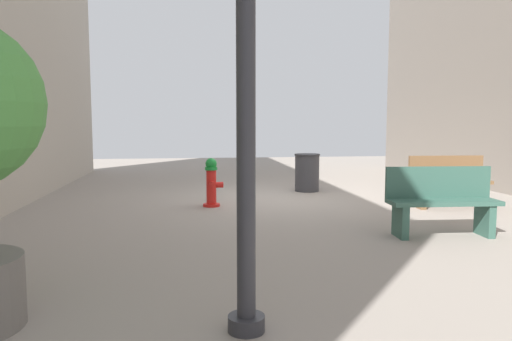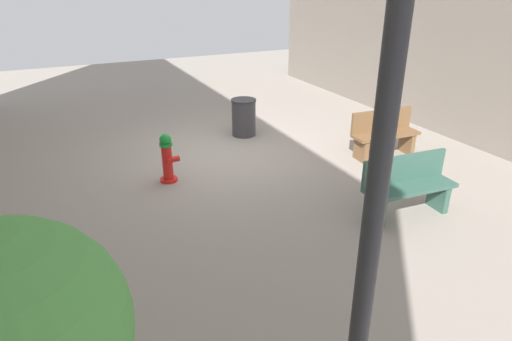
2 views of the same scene
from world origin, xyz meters
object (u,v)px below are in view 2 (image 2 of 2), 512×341
object	(u,v)px
bench_near	(384,133)
street_lamp	(385,127)
bench_far	(407,186)
fire_hydrant	(167,158)
trash_bin	(244,117)

from	to	relation	value
bench_near	street_lamp	world-z (taller)	street_lamp
bench_near	bench_far	bearing A→B (deg)	57.90
fire_hydrant	trash_bin	size ratio (longest dim) A/B	1.06
trash_bin	bench_near	bearing A→B (deg)	130.89
fire_hydrant	trash_bin	world-z (taller)	fire_hydrant
street_lamp	trash_bin	distance (m)	7.83
bench_far	street_lamp	distance (m)	4.60
fire_hydrant	street_lamp	distance (m)	5.87
fire_hydrant	street_lamp	bearing A→B (deg)	89.94
bench_far	bench_near	bearing A→B (deg)	-122.10
bench_far	trash_bin	size ratio (longest dim) A/B	1.78
fire_hydrant	bench_far	distance (m)	4.11
street_lamp	fire_hydrant	bearing A→B (deg)	-90.06
bench_far	street_lamp	xyz separation A→B (m)	(3.04, 2.67, 2.18)
fire_hydrant	bench_near	world-z (taller)	bench_near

